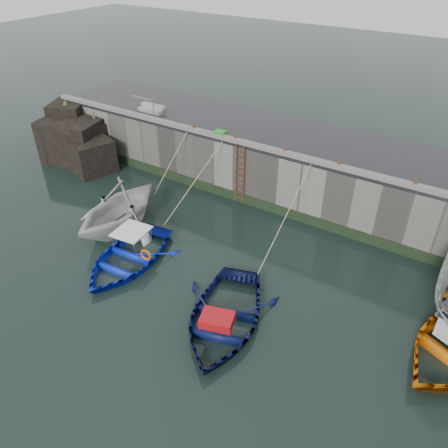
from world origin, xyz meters
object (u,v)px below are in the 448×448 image
Objects in this scene: boat_near_white at (121,226)px; bollard_b at (235,139)px; ladder at (240,175)px; boat_near_blue at (128,262)px; bollard_e at (415,184)px; bollard_d at (339,165)px; fish_crate at (220,134)px; boat_near_navy at (223,323)px; bollard_c at (285,151)px; bollard_a at (194,128)px.

boat_near_white is 18.43× the size of bollard_b.
ladder reaches higher than boat_near_blue.
boat_near_blue is 12.31m from bollard_e.
boat_near_blue is at bearing -131.00° from bollard_d.
boat_near_blue is 8.59× the size of fish_crate.
bollard_d is 3.20m from bollard_e.
bollard_b is (3.14, 5.31, 3.30)m from boat_near_white.
bollard_c reaches higher than boat_near_navy.
boat_near_blue is 17.62× the size of bollard_b.
ladder is 11.43× the size of bollard_c.
fish_crate reaches higher than boat_near_blue.
ladder is 3.47m from bollard_a.
boat_near_navy is 18.67× the size of bollard_e.
bollard_b is at bearing 180.00° from bollard_d.
bollard_d and bollard_e have the same top height.
bollard_a is at bearing 180.00° from bollard_b.
boat_near_white is 13.21m from bollard_e.
bollard_c is at bearing 180.00° from bollard_d.
fish_crate is (-1.44, 0.39, 1.72)m from ladder.
ladder is 5.57× the size of fish_crate.
ladder is 11.43× the size of bollard_a.
fish_crate reaches higher than boat_near_white.
ladder is at bearing 50.39° from boat_near_white.
bollard_b is 1.00× the size of bollard_c.
ladder is at bearing -171.33° from bollard_c.
bollard_d is (4.80, 0.34, 1.71)m from ladder.
fish_crate is 2.05× the size of bollard_a.
fish_crate is at bearing 179.70° from bollard_e.
boat_near_white is 18.43× the size of bollard_a.
bollard_a is 7.80m from bollard_d.
bollard_a is at bearing 173.62° from ladder.
ladder is 8.19m from bollard_e.
boat_near_navy is 18.67× the size of bollard_d.
bollard_c is (3.64, 7.18, 3.30)m from boat_near_blue.
ladder is 6.36m from boat_near_white.
fish_crate reaches higher than bollard_d.
ladder is 1.81m from bollard_b.
boat_near_navy is at bearing -59.85° from fish_crate.
boat_near_blue is 8.70m from bollard_c.
bollard_d is at bearing 65.91° from boat_near_navy.
bollard_b is (0.94, 7.18, 3.30)m from boat_near_blue.
boat_near_white reaches higher than boat_near_blue.
ladder is 11.43× the size of bollard_e.
boat_near_navy is 10.97m from bollard_a.
boat_near_blue is at bearing -101.88° from ladder.
bollard_e is (11.00, 0.00, 0.00)m from bollard_a.
bollard_c is 2.60m from bollard_d.
bollard_d is (5.30, 0.00, 0.00)m from bollard_b.
fish_crate is at bearing 176.94° from bollard_b.
bollard_c is (5.84, 5.31, 3.30)m from boat_near_white.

